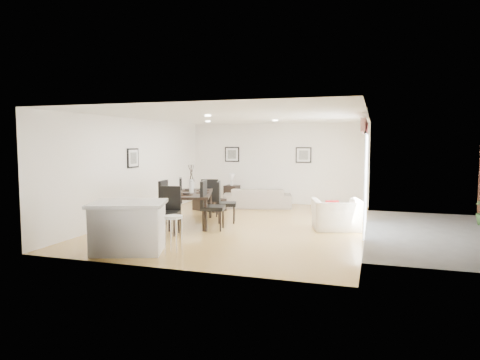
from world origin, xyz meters
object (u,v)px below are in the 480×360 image
(dining_chair_wfar, at_px, (176,196))
(dining_chair_foot, at_px, (210,196))
(dining_table, at_px, (192,196))
(kitchen_island, at_px, (129,227))
(dining_chair_wnear, at_px, (159,201))
(dining_chair_enear, at_px, (209,202))
(armchair, at_px, (337,215))
(sofa, at_px, (257,198))
(coffee_table, at_px, (209,204))
(side_table, at_px, (232,194))
(bar_stool, at_px, (174,221))
(dining_chair_efar, at_px, (223,200))
(dining_chair_head, at_px, (169,207))

(dining_chair_wfar, bearing_deg, dining_chair_foot, 107.90)
(dining_chair_wfar, distance_m, dining_chair_foot, 0.98)
(dining_table, bearing_deg, kitchen_island, -108.43)
(dining_chair_wnear, relative_size, dining_chair_enear, 0.97)
(armchair, relative_size, dining_chair_foot, 1.05)
(dining_chair_enear, bearing_deg, dining_table, 41.66)
(sofa, height_order, kitchen_island, kitchen_island)
(coffee_table, bearing_deg, kitchen_island, -63.21)
(sofa, distance_m, side_table, 1.40)
(coffee_table, xyz_separation_m, bar_stool, (1.33, -5.08, 0.45))
(dining_table, relative_size, dining_chair_wfar, 1.92)
(sofa, distance_m, dining_chair_efar, 2.75)
(dining_table, bearing_deg, sofa, 56.73)
(dining_chair_foot, bearing_deg, kitchen_island, 73.00)
(dining_chair_wnear, xyz_separation_m, dining_chair_wfar, (-0.01, 0.99, -0.01))
(armchair, height_order, dining_table, dining_table)
(dining_chair_enear, distance_m, dining_chair_efar, 0.96)
(armchair, distance_m, dining_chair_efar, 2.89)
(dining_chair_head, xyz_separation_m, bar_stool, (0.95, -1.69, 0.04))
(dining_chair_wnear, height_order, dining_chair_head, dining_chair_wnear)
(dining_chair_wnear, xyz_separation_m, bar_stool, (1.61, -2.42, 0.00))
(armchair, xyz_separation_m, dining_chair_foot, (-3.53, 0.81, 0.23))
(dining_chair_wfar, xyz_separation_m, dining_chair_efar, (1.37, -0.07, -0.02))
(dining_chair_efar, xyz_separation_m, dining_chair_head, (-0.70, -1.65, 0.00))
(bar_stool, bearing_deg, side_table, 100.04)
(dining_chair_foot, bearing_deg, dining_table, 72.20)
(armchair, relative_size, bar_stool, 1.50)
(dining_chair_wfar, relative_size, dining_chair_foot, 1.05)
(sofa, height_order, dining_table, dining_table)
(armchair, xyz_separation_m, dining_chair_efar, (-2.88, 0.07, 0.24))
(dining_chair_efar, height_order, dining_chair_head, dining_chair_head)
(sofa, distance_m, bar_stool, 6.08)
(dining_chair_foot, bearing_deg, dining_chair_wnear, 50.67)
(dining_chair_efar, relative_size, dining_chair_foot, 1.01)
(dining_chair_wnear, bearing_deg, dining_chair_head, 35.00)
(dining_chair_head, bearing_deg, coffee_table, 85.51)
(dining_chair_efar, xyz_separation_m, side_table, (-0.97, 3.54, -0.30))
(sofa, bearing_deg, dining_table, 59.46)
(dining_table, distance_m, dining_chair_foot, 1.21)
(armchair, xyz_separation_m, bar_stool, (-2.62, -3.27, 0.27))
(dining_chair_foot, relative_size, coffee_table, 1.14)
(sofa, relative_size, dining_chair_head, 1.98)
(dining_chair_foot, xyz_separation_m, kitchen_island, (-0.03, -4.08, -0.11))
(dining_chair_efar, xyz_separation_m, coffee_table, (-1.08, 1.74, -0.41))
(dining_chair_head, height_order, dining_chair_foot, dining_chair_head)
(armchair, bearing_deg, coffee_table, -40.13)
(dining_table, xyz_separation_m, dining_chair_foot, (0.03, 1.20, -0.13))
(dining_chair_wfar, relative_size, coffee_table, 1.20)
(armchair, height_order, coffee_table, armchair)
(dining_chair_wnear, relative_size, dining_chair_efar, 1.06)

